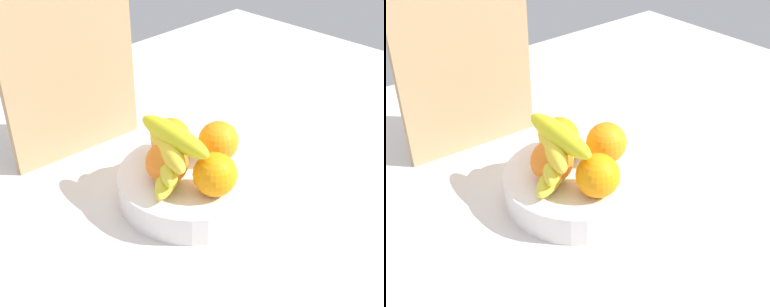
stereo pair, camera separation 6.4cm
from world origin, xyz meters
The scene contains 8 objects.
ground_plane centered at (0.00, 0.00, -1.50)cm, with size 180.00×140.00×3.00cm, color silver.
fruit_bowl centered at (-1.95, 1.80, 2.70)cm, with size 27.09×27.09×5.40cm, color white.
orange_front_left centered at (4.64, 1.51, 9.18)cm, with size 7.55×7.55×7.55cm, color orange.
orange_front_right centered at (-0.80, 8.59, 9.18)cm, with size 7.55×7.55×7.55cm, color orange.
orange_center centered at (-6.80, 3.06, 9.18)cm, with size 7.55×7.55×7.55cm, color orange.
orange_back_left centered at (-3.53, -5.20, 9.18)cm, with size 7.55×7.55×7.55cm, color orange.
banana_bunch centered at (-5.71, 3.27, 10.70)cm, with size 16.54×18.37×10.60cm.
cutting_board centered at (-7.15, 30.00, 18.00)cm, with size 28.00×1.80×36.00cm, color tan.
Camera 2 is at (-50.55, -55.81, 58.48)cm, focal length 47.74 mm.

